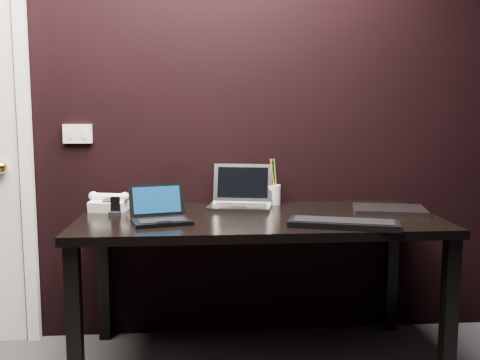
{
  "coord_description": "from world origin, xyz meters",
  "views": [
    {
      "loc": [
        0.01,
        -1.11,
        1.23
      ],
      "look_at": [
        0.21,
        1.35,
        0.92
      ],
      "focal_mm": 40.0,
      "sensor_mm": 36.0,
      "label": 1
    }
  ],
  "objects": [
    {
      "name": "netbook",
      "position": [
        -0.16,
        1.28,
        0.77
      ],
      "size": [
        0.3,
        0.28,
        0.16
      ],
      "color": "black",
      "rests_on": "desk"
    },
    {
      "name": "pen_cup",
      "position": [
        0.41,
        1.71,
        0.8
      ],
      "size": [
        0.1,
        0.1,
        0.25
      ],
      "color": "silver",
      "rests_on": "desk"
    },
    {
      "name": "mobile_phone",
      "position": [
        -0.39,
        1.46,
        0.77
      ],
      "size": [
        0.06,
        0.05,
        0.09
      ],
      "color": "black",
      "rests_on": "desk"
    },
    {
      "name": "ext_keyboard",
      "position": [
        0.64,
        1.12,
        0.75
      ],
      "size": [
        0.5,
        0.29,
        0.03
      ],
      "color": "black",
      "rests_on": "desk"
    },
    {
      "name": "wall_switch",
      "position": [
        -0.62,
        1.79,
        1.12
      ],
      "size": [
        0.15,
        0.02,
        0.1
      ],
      "color": "silver",
      "rests_on": "wall_back"
    },
    {
      "name": "desk",
      "position": [
        0.3,
        1.4,
        0.66
      ],
      "size": [
        1.7,
        0.8,
        0.74
      ],
      "color": "black",
      "rests_on": "ground"
    },
    {
      "name": "silver_laptop",
      "position": [
        0.23,
        1.62,
        0.78
      ],
      "size": [
        0.36,
        0.34,
        0.22
      ],
      "color": "gray",
      "rests_on": "desk"
    },
    {
      "name": "closed_laptop",
      "position": [
        0.96,
        1.44,
        0.75
      ],
      "size": [
        0.39,
        0.32,
        0.02
      ],
      "color": "#939498",
      "rests_on": "desk"
    },
    {
      "name": "desk_phone",
      "position": [
        -0.43,
        1.59,
        0.78
      ],
      "size": [
        0.22,
        0.19,
        0.1
      ],
      "color": "white",
      "rests_on": "desk"
    },
    {
      "name": "wall_back",
      "position": [
        0.0,
        1.8,
        1.3
      ],
      "size": [
        4.0,
        0.0,
        4.0
      ],
      "primitive_type": "plane",
      "rotation": [
        1.57,
        0.0,
        0.0
      ],
      "color": "black",
      "rests_on": "ground"
    }
  ]
}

